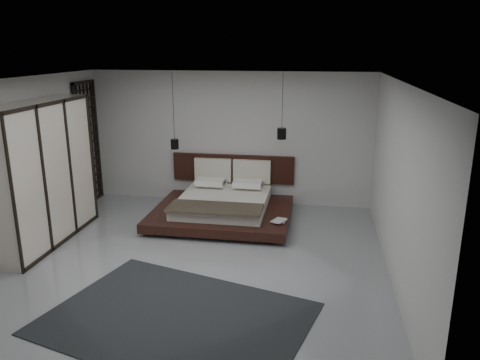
% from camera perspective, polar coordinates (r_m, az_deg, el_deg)
% --- Properties ---
extents(floor, '(6.00, 6.00, 0.00)m').
position_cam_1_polar(floor, '(7.62, -5.52, -9.57)').
color(floor, gray).
rests_on(floor, ground).
extents(ceiling, '(6.00, 6.00, 0.00)m').
position_cam_1_polar(ceiling, '(6.90, -6.14, 11.92)').
color(ceiling, white).
rests_on(ceiling, wall_back).
extents(wall_back, '(6.00, 0.00, 6.00)m').
position_cam_1_polar(wall_back, '(9.99, -1.29, 5.12)').
color(wall_back, '#BBBBB8').
rests_on(wall_back, floor).
extents(wall_front, '(6.00, 0.00, 6.00)m').
position_cam_1_polar(wall_front, '(4.49, -16.01, -9.39)').
color(wall_front, '#BBBBB8').
rests_on(wall_front, floor).
extents(wall_left, '(0.00, 6.00, 6.00)m').
position_cam_1_polar(wall_left, '(8.43, -25.91, 1.47)').
color(wall_left, '#BBBBB8').
rests_on(wall_left, floor).
extents(wall_right, '(0.00, 6.00, 6.00)m').
position_cam_1_polar(wall_right, '(6.99, 18.66, -0.47)').
color(wall_right, '#BBBBB8').
rests_on(wall_right, floor).
extents(lattice_screen, '(0.05, 0.90, 2.60)m').
position_cam_1_polar(lattice_screen, '(10.46, -18.01, 4.27)').
color(lattice_screen, black).
rests_on(lattice_screen, floor).
extents(bed, '(2.63, 2.33, 1.05)m').
position_cam_1_polar(bed, '(9.23, -2.02, -3.02)').
color(bed, black).
rests_on(bed, floor).
extents(book_lower, '(0.22, 0.28, 0.02)m').
position_cam_1_polar(book_lower, '(8.50, 4.30, -4.91)').
color(book_lower, '#99724C').
rests_on(book_lower, bed).
extents(book_upper, '(0.31, 0.34, 0.02)m').
position_cam_1_polar(book_upper, '(8.46, 4.16, -4.82)').
color(book_upper, '#99724C').
rests_on(book_upper, book_lower).
extents(pendant_left, '(0.16, 0.16, 1.52)m').
position_cam_1_polar(pendant_left, '(9.58, -7.97, 4.42)').
color(pendant_left, black).
rests_on(pendant_left, ceiling).
extents(pendant_right, '(0.18, 0.18, 1.25)m').
position_cam_1_polar(pendant_right, '(9.12, 5.10, 5.67)').
color(pendant_right, black).
rests_on(pendant_right, ceiling).
extents(wardrobe, '(0.58, 2.48, 2.43)m').
position_cam_1_polar(wardrobe, '(8.55, -22.95, 0.70)').
color(wardrobe, beige).
rests_on(wardrobe, floor).
extents(rug, '(3.64, 3.02, 0.01)m').
position_cam_1_polar(rug, '(6.14, -7.71, -16.38)').
color(rug, black).
rests_on(rug, floor).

